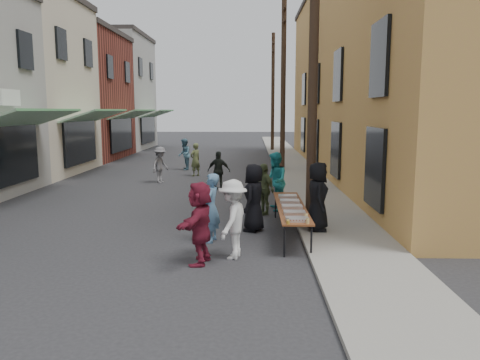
{
  "coord_description": "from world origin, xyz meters",
  "views": [
    {
      "loc": [
        2.66,
        -9.8,
        3.15
      ],
      "look_at": [
        2.35,
        2.62,
        1.3
      ],
      "focal_mm": 35.0,
      "sensor_mm": 36.0,
      "label": 1
    }
  ],
  "objects_px": {
    "utility_pole_far": "(273,93)",
    "guest_front_a": "(254,198)",
    "guest_front_c": "(275,181)",
    "server": "(318,196)",
    "catering_tray_sausage": "(297,219)",
    "utility_pole_near": "(313,59)",
    "serving_table": "(291,207)",
    "utility_pole_mid": "(283,84)"
  },
  "relations": [
    {
      "from": "utility_pole_near",
      "to": "catering_tray_sausage",
      "type": "relative_size",
      "value": 18.0
    },
    {
      "from": "server",
      "to": "guest_front_c",
      "type": "bearing_deg",
      "value": 20.01
    },
    {
      "from": "utility_pole_mid",
      "to": "catering_tray_sausage",
      "type": "bearing_deg",
      "value": -92.45
    },
    {
      "from": "utility_pole_far",
      "to": "serving_table",
      "type": "relative_size",
      "value": 2.25
    },
    {
      "from": "utility_pole_near",
      "to": "guest_front_a",
      "type": "xyz_separation_m",
      "value": [
        -1.57,
        -0.75,
        -3.61
      ]
    },
    {
      "from": "server",
      "to": "utility_pole_mid",
      "type": "bearing_deg",
      "value": 1.76
    },
    {
      "from": "serving_table",
      "to": "guest_front_a",
      "type": "distance_m",
      "value": 1.02
    },
    {
      "from": "utility_pole_mid",
      "to": "catering_tray_sausage",
      "type": "relative_size",
      "value": 18.0
    },
    {
      "from": "utility_pole_far",
      "to": "guest_front_a",
      "type": "xyz_separation_m",
      "value": [
        -1.57,
        -24.75,
        -3.61
      ]
    },
    {
      "from": "utility_pole_mid",
      "to": "guest_front_a",
      "type": "bearing_deg",
      "value": -97.03
    },
    {
      "from": "utility_pole_far",
      "to": "catering_tray_sausage",
      "type": "bearing_deg",
      "value": -91.35
    },
    {
      "from": "utility_pole_near",
      "to": "utility_pole_mid",
      "type": "xyz_separation_m",
      "value": [
        0.0,
        12.0,
        0.0
      ]
    },
    {
      "from": "catering_tray_sausage",
      "to": "guest_front_a",
      "type": "bearing_deg",
      "value": 114.97
    },
    {
      "from": "server",
      "to": "utility_pole_far",
      "type": "bearing_deg",
      "value": 1.65
    },
    {
      "from": "guest_front_c",
      "to": "server",
      "type": "relative_size",
      "value": 1.06
    },
    {
      "from": "utility_pole_far",
      "to": "catering_tray_sausage",
      "type": "xyz_separation_m",
      "value": [
        -0.63,
        -26.77,
        -3.71
      ]
    },
    {
      "from": "guest_front_c",
      "to": "utility_pole_near",
      "type": "bearing_deg",
      "value": 22.59
    },
    {
      "from": "serving_table",
      "to": "catering_tray_sausage",
      "type": "height_order",
      "value": "catering_tray_sausage"
    },
    {
      "from": "utility_pole_near",
      "to": "guest_front_c",
      "type": "height_order",
      "value": "utility_pole_near"
    },
    {
      "from": "utility_pole_mid",
      "to": "server",
      "type": "bearing_deg",
      "value": -89.78
    },
    {
      "from": "catering_tray_sausage",
      "to": "utility_pole_mid",
      "type": "bearing_deg",
      "value": 87.55
    },
    {
      "from": "utility_pole_near",
      "to": "serving_table",
      "type": "height_order",
      "value": "utility_pole_near"
    },
    {
      "from": "utility_pole_mid",
      "to": "serving_table",
      "type": "xyz_separation_m",
      "value": [
        -0.63,
        -13.12,
        -3.79
      ]
    },
    {
      "from": "guest_front_a",
      "to": "server",
      "type": "xyz_separation_m",
      "value": [
        1.62,
        -0.29,
        0.09
      ]
    },
    {
      "from": "utility_pole_far",
      "to": "server",
      "type": "height_order",
      "value": "utility_pole_far"
    },
    {
      "from": "utility_pole_mid",
      "to": "utility_pole_far",
      "type": "bearing_deg",
      "value": 90.0
    },
    {
      "from": "utility_pole_near",
      "to": "utility_pole_far",
      "type": "distance_m",
      "value": 24.0
    },
    {
      "from": "serving_table",
      "to": "guest_front_c",
      "type": "distance_m",
      "value": 2.94
    },
    {
      "from": "guest_front_c",
      "to": "serving_table",
      "type": "bearing_deg",
      "value": 1.3
    },
    {
      "from": "guest_front_c",
      "to": "catering_tray_sausage",
      "type": "bearing_deg",
      "value": -0.58
    },
    {
      "from": "guest_front_a",
      "to": "utility_pole_mid",
      "type": "bearing_deg",
      "value": -168.51
    },
    {
      "from": "serving_table",
      "to": "server",
      "type": "relative_size",
      "value": 2.27
    },
    {
      "from": "utility_pole_far",
      "to": "catering_tray_sausage",
      "type": "height_order",
      "value": "utility_pole_far"
    },
    {
      "from": "utility_pole_mid",
      "to": "guest_front_c",
      "type": "height_order",
      "value": "utility_pole_mid"
    },
    {
      "from": "utility_pole_near",
      "to": "catering_tray_sausage",
      "type": "xyz_separation_m",
      "value": [
        -0.63,
        -2.77,
        -3.71
      ]
    },
    {
      "from": "utility_pole_mid",
      "to": "guest_front_a",
      "type": "height_order",
      "value": "utility_pole_mid"
    },
    {
      "from": "utility_pole_far",
      "to": "guest_front_a",
      "type": "height_order",
      "value": "utility_pole_far"
    },
    {
      "from": "catering_tray_sausage",
      "to": "server",
      "type": "relative_size",
      "value": 0.28
    },
    {
      "from": "guest_front_c",
      "to": "guest_front_a",
      "type": "bearing_deg",
      "value": -18.68
    },
    {
      "from": "utility_pole_near",
      "to": "guest_front_a",
      "type": "distance_m",
      "value": 4.01
    },
    {
      "from": "utility_pole_near",
      "to": "server",
      "type": "distance_m",
      "value": 3.67
    },
    {
      "from": "utility_pole_mid",
      "to": "utility_pole_far",
      "type": "distance_m",
      "value": 12.0
    }
  ]
}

